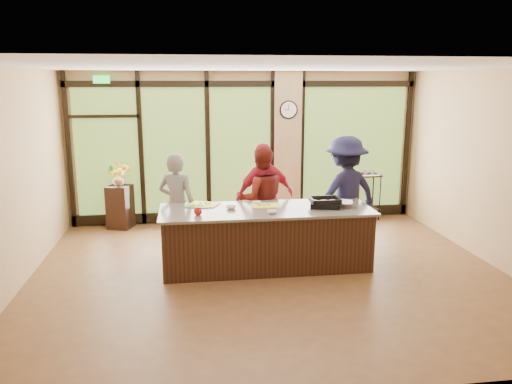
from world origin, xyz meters
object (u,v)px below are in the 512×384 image
object	(u,v)px
bar_cart	(361,189)
cook_right	(345,193)
cook_left	(177,205)
roasting_pan	(325,205)
island_base	(266,239)
flower_stand	(120,207)

from	to	relation	value
bar_cart	cook_right	bearing A→B (deg)	-121.98
cook_left	bar_cart	distance (m)	4.10
cook_left	roasting_pan	bearing A→B (deg)	-176.51
island_base	cook_left	distance (m)	1.58
island_base	bar_cart	world-z (taller)	bar_cart
cook_left	flower_stand	xyz separation A→B (m)	(-1.13, 1.73, -0.43)
cook_right	roasting_pan	bearing A→B (deg)	33.79
bar_cart	island_base	bearing A→B (deg)	-138.67
cook_right	bar_cart	distance (m)	2.03
cook_left	roasting_pan	size ratio (longest dim) A/B	3.90
island_base	flower_stand	bearing A→B (deg)	135.35
cook_right	roasting_pan	world-z (taller)	cook_right
roasting_pan	bar_cart	xyz separation A→B (m)	(1.46, 2.48, -0.34)
island_base	cook_right	size ratio (longest dim) A/B	1.61
cook_right	bar_cart	xyz separation A→B (m)	(0.92, 1.77, -0.34)
island_base	roasting_pan	distance (m)	1.04
bar_cart	roasting_pan	bearing A→B (deg)	-125.20
cook_left	island_base	bearing A→B (deg)	173.85
flower_stand	cook_left	bearing A→B (deg)	-37.70
island_base	bar_cart	size ratio (longest dim) A/B	3.00
island_base	cook_right	distance (m)	1.68
cook_right	flower_stand	size ratio (longest dim) A/B	2.30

